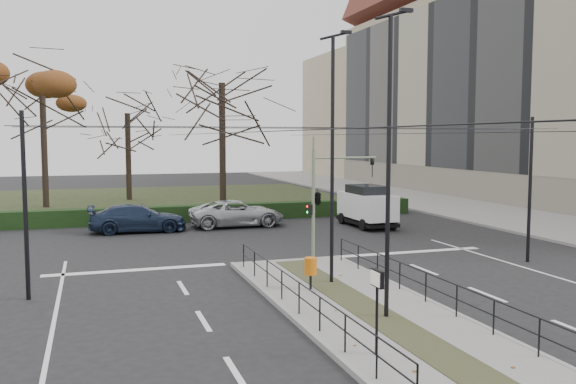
{
  "coord_description": "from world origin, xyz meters",
  "views": [
    {
      "loc": [
        -7.6,
        -18.67,
        5.14
      ],
      "look_at": [
        1.08,
        8.06,
        2.64
      ],
      "focal_mm": 38.0,
      "sensor_mm": 36.0,
      "label": 1
    }
  ],
  "objects_px": {
    "white_van": "(367,205)",
    "litter_bin": "(311,267)",
    "bare_tree_near": "(222,92)",
    "bare_tree_center": "(127,120)",
    "streetlamp_median_far": "(333,156)",
    "parked_car_fourth": "(237,213)",
    "rust_tree": "(42,84)",
    "info_panel": "(377,288)",
    "parked_car_third": "(138,218)",
    "traffic_light": "(319,196)",
    "streetlamp_median_near": "(389,163)"
  },
  "relations": [
    {
      "from": "white_van",
      "to": "litter_bin",
      "type": "bearing_deg",
      "value": -122.09
    },
    {
      "from": "white_van",
      "to": "bare_tree_near",
      "type": "relative_size",
      "value": 0.39
    },
    {
      "from": "bare_tree_center",
      "to": "litter_bin",
      "type": "bearing_deg",
      "value": -83.22
    },
    {
      "from": "streetlamp_median_far",
      "to": "parked_car_fourth",
      "type": "xyz_separation_m",
      "value": [
        0.16,
        15.07,
        -3.76
      ]
    },
    {
      "from": "bare_tree_near",
      "to": "rust_tree",
      "type": "bearing_deg",
      "value": 147.29
    },
    {
      "from": "rust_tree",
      "to": "bare_tree_near",
      "type": "xyz_separation_m",
      "value": [
        11.58,
        -7.44,
        -0.84
      ]
    },
    {
      "from": "streetlamp_median_far",
      "to": "bare_tree_center",
      "type": "height_order",
      "value": "bare_tree_center"
    },
    {
      "from": "bare_tree_near",
      "to": "litter_bin",
      "type": "bearing_deg",
      "value": -94.21
    },
    {
      "from": "streetlamp_median_far",
      "to": "rust_tree",
      "type": "height_order",
      "value": "rust_tree"
    },
    {
      "from": "info_panel",
      "to": "parked_car_third",
      "type": "relative_size",
      "value": 0.38
    },
    {
      "from": "parked_car_third",
      "to": "rust_tree",
      "type": "bearing_deg",
      "value": 24.27
    },
    {
      "from": "traffic_light",
      "to": "parked_car_third",
      "type": "relative_size",
      "value": 0.87
    },
    {
      "from": "rust_tree",
      "to": "bare_tree_near",
      "type": "height_order",
      "value": "rust_tree"
    },
    {
      "from": "traffic_light",
      "to": "parked_car_fourth",
      "type": "distance_m",
      "value": 11.41
    },
    {
      "from": "parked_car_fourth",
      "to": "bare_tree_near",
      "type": "distance_m",
      "value": 9.34
    },
    {
      "from": "bare_tree_near",
      "to": "streetlamp_median_far",
      "type": "bearing_deg",
      "value": -91.49
    },
    {
      "from": "parked_car_third",
      "to": "traffic_light",
      "type": "bearing_deg",
      "value": -146.9
    },
    {
      "from": "parked_car_fourth",
      "to": "bare_tree_near",
      "type": "relative_size",
      "value": 0.48
    },
    {
      "from": "streetlamp_median_near",
      "to": "bare_tree_near",
      "type": "distance_m",
      "value": 25.34
    },
    {
      "from": "streetlamp_median_near",
      "to": "bare_tree_near",
      "type": "bearing_deg",
      "value": 88.57
    },
    {
      "from": "streetlamp_median_far",
      "to": "white_van",
      "type": "relative_size",
      "value": 1.9
    },
    {
      "from": "litter_bin",
      "to": "white_van",
      "type": "distance_m",
      "value": 15.76
    },
    {
      "from": "streetlamp_median_far",
      "to": "parked_car_third",
      "type": "relative_size",
      "value": 1.65
    },
    {
      "from": "bare_tree_center",
      "to": "info_panel",
      "type": "bearing_deg",
      "value": -85.26
    },
    {
      "from": "info_panel",
      "to": "traffic_light",
      "type": "bearing_deg",
      "value": 75.92
    },
    {
      "from": "traffic_light",
      "to": "rust_tree",
      "type": "relative_size",
      "value": 0.39
    },
    {
      "from": "traffic_light",
      "to": "litter_bin",
      "type": "relative_size",
      "value": 4.29
    },
    {
      "from": "litter_bin",
      "to": "bare_tree_center",
      "type": "distance_m",
      "value": 33.39
    },
    {
      "from": "streetlamp_median_far",
      "to": "rust_tree",
      "type": "distance_m",
      "value": 30.63
    },
    {
      "from": "info_panel",
      "to": "streetlamp_median_far",
      "type": "relative_size",
      "value": 0.23
    },
    {
      "from": "streetlamp_median_near",
      "to": "bare_tree_center",
      "type": "bearing_deg",
      "value": 97.6
    },
    {
      "from": "streetlamp_median_near",
      "to": "white_van",
      "type": "distance_m",
      "value": 18.79
    },
    {
      "from": "info_panel",
      "to": "parked_car_fourth",
      "type": "height_order",
      "value": "info_panel"
    },
    {
      "from": "litter_bin",
      "to": "bare_tree_center",
      "type": "relative_size",
      "value": 0.11
    },
    {
      "from": "parked_car_third",
      "to": "info_panel",
      "type": "bearing_deg",
      "value": -167.95
    },
    {
      "from": "litter_bin",
      "to": "info_panel",
      "type": "height_order",
      "value": "info_panel"
    },
    {
      "from": "traffic_light",
      "to": "streetlamp_median_far",
      "type": "distance_m",
      "value": 4.36
    },
    {
      "from": "litter_bin",
      "to": "parked_car_third",
      "type": "distance_m",
      "value": 15.97
    },
    {
      "from": "bare_tree_center",
      "to": "parked_car_fourth",
      "type": "bearing_deg",
      "value": -73.29
    },
    {
      "from": "parked_car_third",
      "to": "bare_tree_near",
      "type": "relative_size",
      "value": 0.45
    },
    {
      "from": "info_panel",
      "to": "streetlamp_median_far",
      "type": "bearing_deg",
      "value": 76.16
    },
    {
      "from": "info_panel",
      "to": "bare_tree_near",
      "type": "height_order",
      "value": "bare_tree_near"
    },
    {
      "from": "parked_car_third",
      "to": "bare_tree_near",
      "type": "distance_m",
      "value": 11.33
    },
    {
      "from": "streetlamp_median_near",
      "to": "bare_tree_near",
      "type": "height_order",
      "value": "bare_tree_near"
    },
    {
      "from": "streetlamp_median_near",
      "to": "streetlamp_median_far",
      "type": "bearing_deg",
      "value": 88.89
    },
    {
      "from": "parked_car_fourth",
      "to": "streetlamp_median_near",
      "type": "bearing_deg",
      "value": 179.05
    },
    {
      "from": "traffic_light",
      "to": "info_panel",
      "type": "height_order",
      "value": "traffic_light"
    },
    {
      "from": "parked_car_fourth",
      "to": "parked_car_third",
      "type": "bearing_deg",
      "value": 93.9
    },
    {
      "from": "litter_bin",
      "to": "rust_tree",
      "type": "bearing_deg",
      "value": 109.09
    },
    {
      "from": "litter_bin",
      "to": "rust_tree",
      "type": "height_order",
      "value": "rust_tree"
    }
  ]
}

